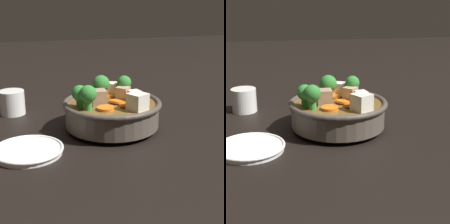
% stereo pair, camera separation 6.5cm
% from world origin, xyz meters
% --- Properties ---
extents(ground_plane, '(3.00, 3.00, 0.00)m').
position_xyz_m(ground_plane, '(0.00, 0.00, 0.00)').
color(ground_plane, black).
extents(stirfry_bowl, '(0.22, 0.22, 0.12)m').
position_xyz_m(stirfry_bowl, '(0.00, 0.00, 0.04)').
color(stirfry_bowl, '#51473D').
rests_on(stirfry_bowl, ground_plane).
extents(side_saucer, '(0.13, 0.13, 0.01)m').
position_xyz_m(side_saucer, '(-0.09, 0.18, 0.01)').
color(side_saucer, white).
rests_on(side_saucer, ground_plane).
extents(tea_cup, '(0.06, 0.06, 0.06)m').
position_xyz_m(tea_cup, '(0.16, 0.21, 0.03)').
color(tea_cup, white).
rests_on(tea_cup, ground_plane).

